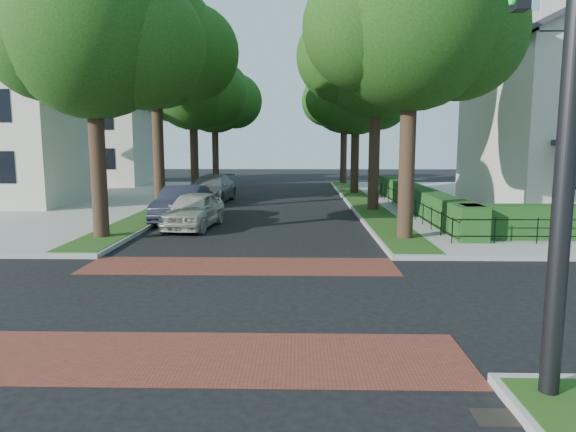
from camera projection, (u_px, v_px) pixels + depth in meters
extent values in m
plane|color=black|center=(224.00, 299.00, 11.67)|extent=(120.00, 120.00, 0.00)
cube|color=maroon|center=(240.00, 266.00, 14.84)|extent=(9.00, 2.20, 0.01)
cube|color=maroon|center=(197.00, 357.00, 8.50)|extent=(9.00, 2.20, 0.01)
cube|color=black|center=(500.00, 417.00, 6.63)|extent=(0.65, 0.45, 0.01)
cube|color=#234313|center=(361.00, 201.00, 30.44)|extent=(1.60, 29.80, 0.02)
cube|color=#234313|center=(180.00, 200.00, 30.67)|extent=(1.60, 29.80, 0.02)
cylinder|color=black|center=(408.00, 135.00, 17.95)|extent=(0.56, 0.56, 7.35)
sphere|color=#17360E|center=(412.00, 19.00, 17.40)|extent=(6.20, 6.20, 6.20)
sphere|color=#17360E|center=(459.00, 33.00, 17.72)|extent=(4.65, 4.65, 4.65)
sphere|color=#17360E|center=(366.00, 27.00, 17.28)|extent=(4.34, 4.34, 4.34)
sphere|color=#17360E|center=(406.00, 15.00, 18.87)|extent=(4.03, 4.03, 4.03)
cylinder|color=black|center=(375.00, 134.00, 25.84)|extent=(0.56, 0.56, 7.70)
sphere|color=#17360E|center=(377.00, 50.00, 25.27)|extent=(6.60, 6.60, 6.60)
sphere|color=#17360E|center=(412.00, 60.00, 25.59)|extent=(4.95, 4.95, 4.95)
sphere|color=#17360E|center=(343.00, 56.00, 25.15)|extent=(4.62, 4.62, 4.62)
sphere|color=#17360E|center=(374.00, 46.00, 26.83)|extent=(4.29, 4.29, 4.29)
cylinder|color=black|center=(355.00, 144.00, 34.83)|extent=(0.56, 0.56, 6.65)
sphere|color=#17360E|center=(356.00, 91.00, 34.33)|extent=(5.80, 5.80, 5.80)
sphere|color=#17360E|center=(379.00, 98.00, 34.65)|extent=(4.35, 4.35, 4.35)
sphere|color=#17360E|center=(335.00, 96.00, 34.21)|extent=(4.06, 4.06, 4.06)
sphere|color=#17360E|center=(355.00, 86.00, 35.70)|extent=(3.77, 3.77, 3.77)
cylinder|color=black|center=(344.00, 142.00, 43.71)|extent=(0.56, 0.56, 7.00)
sphere|color=#17360E|center=(344.00, 98.00, 43.19)|extent=(6.00, 6.00, 6.00)
sphere|color=#17360E|center=(363.00, 103.00, 43.51)|extent=(4.50, 4.50, 4.50)
sphere|color=#17360E|center=(327.00, 101.00, 43.07)|extent=(4.20, 4.20, 4.20)
sphere|color=#17360E|center=(344.00, 93.00, 44.60)|extent=(3.90, 3.90, 3.90)
cylinder|color=black|center=(97.00, 140.00, 18.21)|extent=(0.56, 0.56, 7.00)
sphere|color=#17360E|center=(91.00, 31.00, 17.69)|extent=(6.00, 6.00, 6.00)
sphere|color=#17360E|center=(142.00, 45.00, 18.00)|extent=(4.50, 4.50, 4.50)
sphere|color=#17360E|center=(46.00, 39.00, 17.56)|extent=(4.20, 4.20, 4.20)
sphere|color=#17360E|center=(109.00, 26.00, 19.10)|extent=(3.90, 3.90, 3.90)
cylinder|color=black|center=(158.00, 130.00, 26.05)|extent=(0.56, 0.56, 8.05)
sphere|color=#17360E|center=(155.00, 44.00, 25.45)|extent=(6.40, 6.40, 6.40)
sphere|color=#17360E|center=(191.00, 53.00, 25.77)|extent=(4.80, 4.80, 4.80)
sphere|color=#17360E|center=(122.00, 49.00, 25.33)|extent=(4.48, 4.48, 4.48)
sphere|color=#17360E|center=(165.00, 40.00, 26.97)|extent=(4.16, 4.16, 4.16)
cylinder|color=black|center=(194.00, 143.00, 35.04)|extent=(0.56, 0.56, 6.86)
sphere|color=#17360E|center=(193.00, 88.00, 34.53)|extent=(5.60, 5.60, 5.60)
sphere|color=#17360E|center=(216.00, 95.00, 34.86)|extent=(4.20, 4.20, 4.20)
sphere|color=#17360E|center=(171.00, 93.00, 34.41)|extent=(3.92, 3.92, 3.92)
sphere|color=#17360E|center=(198.00, 83.00, 35.85)|extent=(3.64, 3.64, 3.64)
cylinder|color=black|center=(215.00, 141.00, 43.93)|extent=(0.56, 0.56, 7.14)
sphere|color=#17360E|center=(214.00, 96.00, 43.40)|extent=(6.20, 6.20, 6.20)
sphere|color=#17360E|center=(235.00, 101.00, 43.72)|extent=(4.65, 4.65, 4.65)
sphere|color=#17360E|center=(196.00, 100.00, 43.28)|extent=(4.34, 4.34, 4.34)
sphere|color=#17360E|center=(218.00, 92.00, 44.87)|extent=(4.03, 4.03, 4.03)
cube|color=#153C15|center=(416.00, 198.00, 26.25)|extent=(1.00, 18.00, 1.20)
cube|color=maroon|center=(24.00, 49.00, 26.99)|extent=(0.80, 0.80, 3.64)
cube|color=beige|center=(95.00, 145.00, 43.20)|extent=(9.00, 8.00, 6.50)
cube|color=maroon|center=(118.00, 81.00, 40.85)|extent=(0.80, 0.80, 3.64)
cylinder|color=black|center=(571.00, 93.00, 6.43)|extent=(0.26, 0.26, 8.00)
imported|color=beige|center=(194.00, 210.00, 21.44)|extent=(2.23, 4.63, 1.53)
imported|color=#1D202C|center=(183.00, 204.00, 23.33)|extent=(2.00, 4.98, 1.61)
imported|color=slate|center=(211.00, 189.00, 30.86)|extent=(2.73, 5.75, 1.62)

